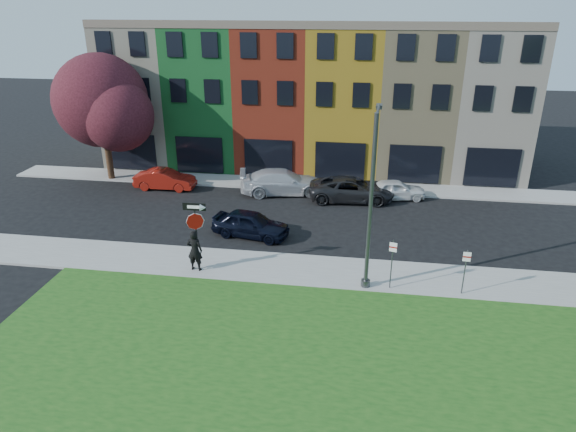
% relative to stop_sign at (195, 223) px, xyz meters
% --- Properties ---
extents(ground, '(120.00, 120.00, 0.00)m').
position_rel_stop_sign_xyz_m(ground, '(5.73, -2.32, -2.46)').
color(ground, black).
rests_on(ground, ground).
extents(sidewalk_near, '(40.00, 3.00, 0.12)m').
position_rel_stop_sign_xyz_m(sidewalk_near, '(7.73, 0.68, -2.40)').
color(sidewalk_near, gray).
rests_on(sidewalk_near, ground).
extents(sidewalk_far, '(40.00, 2.40, 0.12)m').
position_rel_stop_sign_xyz_m(sidewalk_far, '(2.73, 12.68, -2.40)').
color(sidewalk_far, gray).
rests_on(sidewalk_far, ground).
extents(rowhouse_block, '(30.00, 10.12, 10.00)m').
position_rel_stop_sign_xyz_m(rowhouse_block, '(3.23, 18.87, 2.53)').
color(rowhouse_block, '#BFB79E').
rests_on(rowhouse_block, ground).
extents(stop_sign, '(1.05, 0.11, 3.29)m').
position_rel_stop_sign_xyz_m(stop_sign, '(0.00, 0.00, 0.00)').
color(stop_sign, black).
rests_on(stop_sign, sidewalk_near).
extents(man, '(0.76, 0.53, 1.97)m').
position_rel_stop_sign_xyz_m(man, '(-0.10, -0.08, -1.35)').
color(man, black).
rests_on(man, sidewalk_near).
extents(sedan_near, '(3.24, 4.77, 1.41)m').
position_rel_stop_sign_xyz_m(sedan_near, '(1.57, 4.16, -1.75)').
color(sedan_near, black).
rests_on(sedan_near, ground).
extents(parked_car_red, '(1.56, 4.08, 1.33)m').
position_rel_stop_sign_xyz_m(parked_car_red, '(-5.70, 10.62, -1.79)').
color(parked_car_red, maroon).
rests_on(parked_car_red, ground).
extents(parked_car_silver, '(4.60, 6.45, 1.59)m').
position_rel_stop_sign_xyz_m(parked_car_silver, '(2.20, 10.92, -1.66)').
color(parked_car_silver, '#B6B6BB').
rests_on(parked_car_silver, ground).
extents(parked_car_dark, '(3.25, 5.67, 1.47)m').
position_rel_stop_sign_xyz_m(parked_car_dark, '(6.70, 10.34, -1.72)').
color(parked_car_dark, black).
rests_on(parked_car_dark, ground).
extents(parked_car_white, '(3.01, 4.34, 1.27)m').
position_rel_stop_sign_xyz_m(parked_car_white, '(9.44, 10.98, -1.82)').
color(parked_car_white, silver).
rests_on(parked_car_white, ground).
extents(street_lamp, '(0.46, 2.58, 7.61)m').
position_rel_stop_sign_xyz_m(street_lamp, '(7.72, -0.20, 1.50)').
color(street_lamp, '#424447').
rests_on(street_lamp, sidewalk_near).
extents(parking_sign_a, '(0.32, 0.12, 2.30)m').
position_rel_stop_sign_xyz_m(parking_sign_a, '(8.76, -0.42, -0.91)').
color(parking_sign_a, '#424447').
rests_on(parking_sign_a, sidewalk_near).
extents(parking_sign_b, '(0.32, 0.09, 2.05)m').
position_rel_stop_sign_xyz_m(parking_sign_b, '(11.79, -0.43, -1.04)').
color(parking_sign_b, '#424447').
rests_on(parking_sign_b, sidewalk_near).
extents(tree_purple, '(7.42, 6.49, 8.50)m').
position_rel_stop_sign_xyz_m(tree_purple, '(-10.06, 11.94, 2.91)').
color(tree_purple, black).
rests_on(tree_purple, sidewalk_far).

